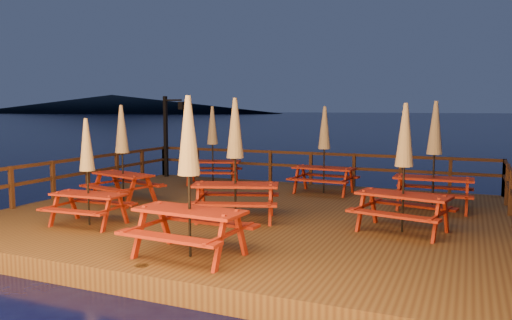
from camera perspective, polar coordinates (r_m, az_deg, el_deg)
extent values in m
plane|color=black|center=(12.57, -0.33, -7.73)|extent=(500.00, 500.00, 0.00)
cube|color=#4B3018|center=(12.53, -0.33, -6.84)|extent=(12.00, 10.00, 0.40)
cylinder|color=#321E10|center=(19.24, -10.19, -3.89)|extent=(0.24, 0.24, 1.40)
cylinder|color=#321E10|center=(8.85, -12.84, -16.00)|extent=(0.24, 0.24, 1.40)
cylinder|color=#321E10|center=(16.86, 5.97, -5.25)|extent=(0.24, 0.24, 1.40)
cylinder|color=#321E10|center=(16.15, 25.43, -6.31)|extent=(0.24, 0.24, 1.40)
cube|color=#321E10|center=(16.84, 6.29, 0.76)|extent=(11.70, 0.06, 0.09)
cube|color=#321E10|center=(16.89, 6.28, -0.74)|extent=(11.70, 0.06, 0.09)
cube|color=#321E10|center=(18.79, -7.50, -0.24)|extent=(0.10, 0.10, 1.10)
cube|color=#321E10|center=(16.89, 6.27, -0.93)|extent=(0.10, 0.10, 1.10)
cube|color=#321E10|center=(16.17, 22.34, -1.67)|extent=(0.10, 0.10, 1.10)
cube|color=#321E10|center=(15.59, -20.45, -0.01)|extent=(0.06, 9.70, 0.09)
cube|color=#321E10|center=(15.64, -20.38, -1.64)|extent=(0.06, 9.70, 0.09)
cube|color=#321E10|center=(15.64, -20.38, -1.84)|extent=(0.10, 0.10, 1.10)
cube|color=#321E10|center=(18.62, -12.13, -0.38)|extent=(0.10, 0.10, 1.10)
cube|color=#321E10|center=(15.24, 26.68, -2.31)|extent=(0.10, 0.10, 1.10)
cube|color=black|center=(18.92, -10.27, 2.65)|extent=(0.12, 0.12, 3.00)
cube|color=black|center=(18.70, -9.45, 6.76)|extent=(0.70, 0.06, 0.06)
cube|color=black|center=(18.51, -8.52, 6.17)|extent=(0.18, 0.18, 0.28)
sphere|color=#EFB85F|center=(18.51, -8.52, 6.17)|extent=(0.14, 0.14, 0.14)
ellipsoid|color=black|center=(260.13, -16.15, 6.18)|extent=(180.00, 84.00, 9.00)
cube|color=maroon|center=(15.19, 7.77, -0.92)|extent=(1.87, 0.83, 0.05)
cube|color=maroon|center=(15.81, 8.48, -1.78)|extent=(1.85, 0.40, 0.05)
cube|color=maroon|center=(14.66, 6.97, -2.37)|extent=(1.85, 0.40, 0.05)
cube|color=maroon|center=(15.82, 5.54, -2.01)|extent=(0.07, 0.11, 0.76)
cube|color=maroon|center=(15.20, 4.61, -2.33)|extent=(0.07, 0.11, 0.76)
cube|color=maroon|center=(15.33, 10.86, -2.35)|extent=(0.07, 0.11, 0.76)
cube|color=maroon|center=(14.70, 10.13, -2.70)|extent=(0.07, 0.11, 0.76)
cylinder|color=black|center=(15.14, 7.80, 0.99)|extent=(0.04, 0.04, 2.54)
cone|color=tan|center=(15.09, 7.84, 3.68)|extent=(0.37, 0.37, 1.27)
sphere|color=black|center=(15.08, 7.87, 5.92)|extent=(0.07, 0.07, 0.07)
cube|color=maroon|center=(11.48, -2.37, -2.86)|extent=(2.10, 1.37, 0.05)
cube|color=maroon|center=(12.18, -2.02, -3.90)|extent=(1.95, 0.93, 0.05)
cube|color=maroon|center=(10.90, -2.75, -5.09)|extent=(1.95, 0.93, 0.05)
cube|color=maroon|center=(12.02, -6.06, -4.46)|extent=(0.10, 0.12, 0.82)
cube|color=maroon|center=(11.32, -6.70, -5.13)|extent=(0.10, 0.12, 0.82)
cube|color=maroon|center=(11.84, 1.78, -4.59)|extent=(0.10, 0.12, 0.82)
cube|color=maroon|center=(11.14, 1.63, -5.27)|extent=(0.10, 0.12, 0.82)
cylinder|color=black|center=(11.41, -2.39, -0.16)|extent=(0.05, 0.05, 2.73)
cone|color=tan|center=(11.35, -2.40, 3.68)|extent=(0.39, 0.39, 1.36)
sphere|color=black|center=(11.34, -2.42, 6.87)|extent=(0.08, 0.08, 0.08)
cube|color=maroon|center=(8.75, -7.60, -5.77)|extent=(2.00, 0.88, 0.05)
cube|color=maroon|center=(9.35, -5.30, -7.01)|extent=(1.97, 0.42, 0.05)
cube|color=maroon|center=(8.31, -10.14, -8.76)|extent=(1.97, 0.42, 0.05)
cube|color=maroon|center=(9.59, -10.40, -7.26)|extent=(0.07, 0.11, 0.81)
cube|color=maroon|center=(9.04, -13.17, -8.13)|extent=(0.07, 0.11, 0.81)
cube|color=maroon|center=(8.72, -1.74, -8.50)|extent=(0.07, 0.11, 0.81)
cube|color=maroon|center=(8.12, -4.20, -9.62)|extent=(0.07, 0.11, 0.81)
cylinder|color=black|center=(8.65, -7.65, -2.24)|extent=(0.05, 0.05, 2.72)
cone|color=tan|center=(8.58, -7.72, 2.79)|extent=(0.39, 0.39, 1.36)
sphere|color=black|center=(8.56, -7.78, 7.00)|extent=(0.08, 0.08, 0.08)
cube|color=maroon|center=(10.81, 16.46, -3.87)|extent=(1.99, 1.11, 0.05)
cube|color=maroon|center=(11.45, 17.45, -4.94)|extent=(1.89, 0.69, 0.05)
cube|color=maroon|center=(10.29, 15.25, -6.10)|extent=(1.89, 0.69, 0.05)
cube|color=maroon|center=(11.47, 13.27, -5.20)|extent=(0.08, 0.12, 0.78)
cube|color=maroon|center=(10.84, 11.87, -5.81)|extent=(0.08, 0.12, 0.78)
cube|color=maroon|center=(10.98, 20.87, -5.94)|extent=(0.08, 0.12, 0.78)
cube|color=maroon|center=(10.33, 19.88, -6.64)|extent=(0.08, 0.12, 0.78)
cylinder|color=black|center=(10.73, 16.54, -1.12)|extent=(0.05, 0.05, 2.61)
cone|color=tan|center=(10.67, 16.66, 2.77)|extent=(0.38, 0.38, 1.30)
sphere|color=black|center=(10.65, 16.76, 6.01)|extent=(0.07, 0.07, 0.07)
cube|color=maroon|center=(16.92, -4.96, -0.17)|extent=(1.97, 1.24, 0.05)
cube|color=maroon|center=(17.56, -4.60, -0.95)|extent=(1.84, 0.83, 0.05)
cube|color=maroon|center=(16.36, -5.34, -1.47)|extent=(1.84, 0.83, 0.05)
cube|color=maroon|center=(17.45, -7.23, -1.27)|extent=(0.09, 0.12, 0.77)
cube|color=maroon|center=(16.80, -7.73, -1.56)|extent=(0.09, 0.12, 0.77)
cube|color=maroon|center=(17.18, -2.24, -1.34)|extent=(0.09, 0.12, 0.77)
cube|color=maroon|center=(16.52, -2.55, -1.64)|extent=(0.09, 0.12, 0.77)
cylinder|color=black|center=(16.87, -4.98, 1.55)|extent=(0.04, 0.04, 2.55)
cone|color=tan|center=(16.83, -5.00, 3.98)|extent=(0.37, 0.37, 1.28)
sphere|color=black|center=(16.82, -5.02, 5.99)|extent=(0.07, 0.07, 0.07)
cube|color=maroon|center=(11.60, -18.62, -3.74)|extent=(1.68, 0.72, 0.05)
cube|color=maroon|center=(12.07, -16.92, -4.64)|extent=(1.66, 0.34, 0.05)
cube|color=maroon|center=(11.23, -20.34, -5.54)|extent=(1.66, 0.34, 0.05)
cube|color=maroon|center=(12.32, -20.16, -4.86)|extent=(0.06, 0.09, 0.69)
cube|color=maroon|center=(11.88, -22.07, -5.33)|extent=(0.06, 0.09, 0.69)
cube|color=maroon|center=(11.48, -14.93, -5.47)|extent=(0.06, 0.09, 0.69)
cube|color=maroon|center=(11.01, -16.76, -6.02)|extent=(0.06, 0.09, 0.69)
cylinder|color=black|center=(11.53, -18.69, -1.50)|extent=(0.04, 0.04, 2.29)
cone|color=tan|center=(11.47, -18.80, 1.68)|extent=(0.33, 0.33, 1.15)
sphere|color=black|center=(11.44, -18.89, 4.33)|extent=(0.06, 0.06, 0.06)
cube|color=maroon|center=(14.06, -14.97, -1.60)|extent=(1.98, 1.20, 0.05)
cube|color=maroon|center=(14.47, -12.96, -2.57)|extent=(1.86, 0.78, 0.05)
cube|color=maroon|center=(13.75, -17.02, -3.13)|extent=(1.86, 0.78, 0.05)
cube|color=maroon|center=(14.93, -15.63, -2.67)|extent=(0.09, 0.12, 0.77)
cube|color=maroon|center=(14.56, -17.81, -2.97)|extent=(0.09, 0.12, 0.77)
cube|color=maroon|center=(13.72, -11.87, -3.34)|extent=(0.09, 0.12, 0.77)
cube|color=maroon|center=(13.30, -14.14, -3.69)|extent=(0.09, 0.12, 0.77)
cylinder|color=black|center=(14.00, -15.03, 0.49)|extent=(0.05, 0.05, 2.58)
cone|color=tan|center=(13.95, -15.11, 3.44)|extent=(0.37, 0.37, 1.29)
sphere|color=black|center=(13.94, -15.18, 5.90)|extent=(0.07, 0.07, 0.07)
cube|color=maroon|center=(13.42, 19.61, -1.98)|extent=(1.92, 0.75, 0.05)
cube|color=maroon|center=(14.10, 19.74, -2.93)|extent=(1.92, 0.30, 0.05)
cube|color=maroon|center=(12.84, 19.37, -3.78)|extent=(1.92, 0.30, 0.05)
cube|color=maroon|center=(13.90, 16.35, -3.28)|extent=(0.06, 0.11, 0.80)
cube|color=maroon|center=(13.21, 15.97, -3.75)|extent=(0.06, 0.11, 0.80)
cube|color=maroon|center=(13.80, 22.97, -3.58)|extent=(0.06, 0.11, 0.80)
cube|color=maroon|center=(13.11, 22.95, -4.07)|extent=(0.06, 0.11, 0.80)
cylinder|color=black|center=(13.36, 19.69, 0.29)|extent=(0.05, 0.05, 2.67)
cone|color=tan|center=(13.31, 19.81, 3.49)|extent=(0.38, 0.38, 1.34)
sphere|color=black|center=(13.30, 19.90, 6.16)|extent=(0.07, 0.07, 0.07)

